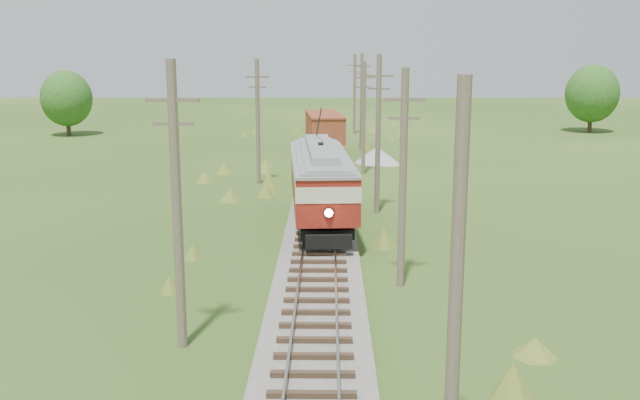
{
  "coord_description": "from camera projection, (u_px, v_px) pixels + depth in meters",
  "views": [
    {
      "loc": [
        0.45,
        -9.14,
        9.29
      ],
      "look_at": [
        0.0,
        24.92,
        2.04
      ],
      "focal_mm": 40.0,
      "sensor_mm": 36.0,
      "label": 1
    }
  ],
  "objects": [
    {
      "name": "utility_pole_r_5",
      "position": [
        361.0,
        101.0,
        65.63
      ],
      "size": [
        1.6,
        0.3,
        8.9
      ],
      "color": "brown",
      "rests_on": "ground"
    },
    {
      "name": "tree_mid_a",
      "position": [
        66.0,
        98.0,
        76.91
      ],
      "size": [
        5.46,
        5.46,
        7.03
      ],
      "color": "#38281C",
      "rests_on": "ground"
    },
    {
      "name": "streetcar",
      "position": [
        321.0,
        177.0,
        37.33
      ],
      "size": [
        3.8,
        12.79,
        5.8
      ],
      "rotation": [
        0.0,
        0.0,
        0.07
      ],
      "color": "black",
      "rests_on": "ground"
    },
    {
      "name": "utility_pole_l_a",
      "position": [
        177.0,
        205.0,
        21.71
      ],
      "size": [
        1.6,
        0.3,
        9.0
      ],
      "color": "brown",
      "rests_on": "ground"
    },
    {
      "name": "utility_pole_l_b",
      "position": [
        258.0,
        121.0,
        49.14
      ],
      "size": [
        1.6,
        0.3,
        8.6
      ],
      "color": "brown",
      "rests_on": "ground"
    },
    {
      "name": "gravel_pile",
      "position": [
        379.0,
        155.0,
        58.96
      ],
      "size": [
        3.73,
        3.96,
        1.36
      ],
      "color": "gray",
      "rests_on": "ground"
    },
    {
      "name": "tree_mid_b",
      "position": [
        592.0,
        94.0,
        80.01
      ],
      "size": [
        5.88,
        5.88,
        7.57
      ],
      "color": "#38281C",
      "rests_on": "ground"
    },
    {
      "name": "utility_pole_r_1",
      "position": [
        456.0,
        288.0,
        14.81
      ],
      "size": [
        0.3,
        0.3,
        8.8
      ],
      "color": "brown",
      "rests_on": "ground"
    },
    {
      "name": "utility_pole_r_2",
      "position": [
        403.0,
        177.0,
        27.52
      ],
      "size": [
        1.6,
        0.3,
        8.6
      ],
      "color": "brown",
      "rests_on": "ground"
    },
    {
      "name": "railbed_main",
      "position": [
        322.0,
        199.0,
        44.09
      ],
      "size": [
        3.6,
        96.0,
        0.57
      ],
      "color": "#605B54",
      "rests_on": "ground"
    },
    {
      "name": "gondola",
      "position": [
        324.0,
        129.0,
        64.47
      ],
      "size": [
        3.78,
        9.31,
        3.01
      ],
      "rotation": [
        0.0,
        0.0,
        0.09
      ],
      "color": "black",
      "rests_on": "ground"
    },
    {
      "name": "utility_pole_r_4",
      "position": [
        364.0,
        117.0,
        52.97
      ],
      "size": [
        1.6,
        0.3,
        8.4
      ],
      "color": "brown",
      "rests_on": "ground"
    },
    {
      "name": "utility_pole_r_6",
      "position": [
        354.0,
        93.0,
        78.37
      ],
      "size": [
        1.6,
        0.3,
        8.7
      ],
      "color": "brown",
      "rests_on": "ground"
    },
    {
      "name": "utility_pole_r_3",
      "position": [
        378.0,
        133.0,
        40.19
      ],
      "size": [
        1.6,
        0.3,
        9.0
      ],
      "color": "brown",
      "rests_on": "ground"
    }
  ]
}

